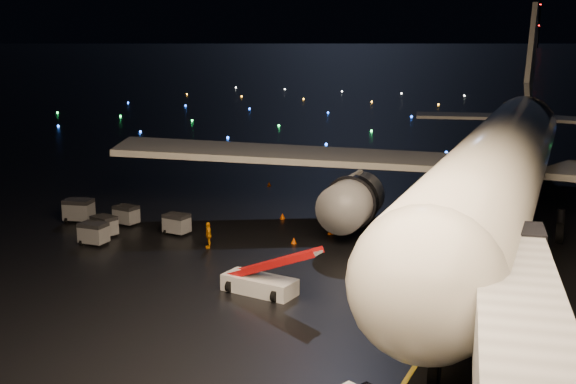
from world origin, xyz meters
name	(u,v)px	position (x,y,z in m)	size (l,w,h in m)	color
ground	(572,69)	(0.00, 300.00, 0.00)	(2000.00, 2000.00, 0.00)	black
lane_centre	(473,274)	(12.00, 15.00, 0.01)	(0.25, 80.00, 0.02)	gold
airliner	(507,114)	(11.78, 27.33, 9.22)	(65.09, 61.83, 18.44)	silver
belt_loader	(259,267)	(0.89, 6.23, 1.61)	(6.65, 1.81, 3.22)	silver
crew_c	(208,235)	(-6.70, 12.98, 0.96)	(1.13, 0.47, 1.92)	orange
safety_cone_0	(294,241)	(-1.47, 16.53, 0.23)	(0.41, 0.41, 0.46)	#F34F00
safety_cone_1	(330,231)	(0.08, 20.04, 0.27)	(0.48, 0.48, 0.54)	#F34F00
safety_cone_2	(283,216)	(-5.34, 22.81, 0.25)	(0.44, 0.44, 0.50)	#F34F00
safety_cone_3	(269,184)	(-12.19, 34.20, 0.24)	(0.43, 0.43, 0.49)	#F34F00
radio_mast	(540,15)	(-60.00, 740.00, 32.00)	(1.80, 1.80, 64.00)	black
taxiway_lights	(501,117)	(0.00, 106.00, 0.18)	(164.00, 92.00, 0.36)	black
baggage_cart_0	(104,226)	(-15.59, 12.31, 0.79)	(1.86, 1.30, 1.58)	gray
baggage_cart_1	(177,224)	(-10.83, 15.11, 0.80)	(1.88, 1.32, 1.60)	gray
baggage_cart_2	(94,234)	(-14.86, 10.16, 0.83)	(1.95, 1.36, 1.66)	gray
baggage_cart_3	(126,215)	(-16.13, 15.77, 0.79)	(1.87, 1.31, 1.59)	gray
baggage_cart_4	(79,210)	(-20.31, 14.94, 0.95)	(2.23, 1.56, 1.89)	gray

